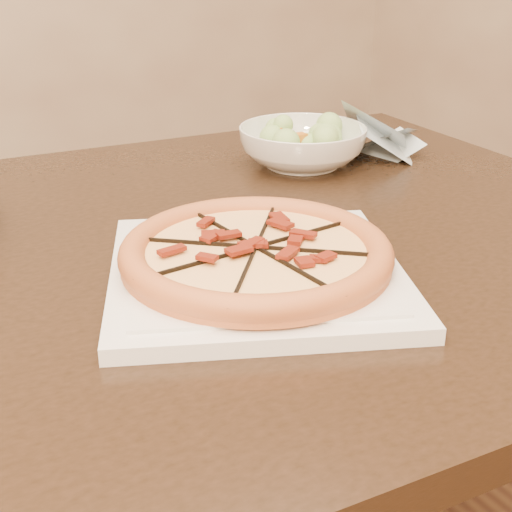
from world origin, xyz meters
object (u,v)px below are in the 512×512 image
(plate, at_px, (256,272))
(pizza, at_px, (256,253))
(salad_bowl, at_px, (302,147))
(dining_table, at_px, (111,322))

(plate, bearing_deg, pizza, -179.64)
(pizza, bearing_deg, plate, 0.36)
(plate, relative_size, pizza, 1.40)
(pizza, bearing_deg, salad_bowl, 49.36)
(dining_table, relative_size, salad_bowl, 7.42)
(pizza, xyz_separation_m, salad_bowl, (0.29, 0.34, -0.00))
(dining_table, height_order, pizza, pizza)
(pizza, distance_m, salad_bowl, 0.45)
(dining_table, relative_size, pizza, 5.21)
(salad_bowl, bearing_deg, pizza, -130.64)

